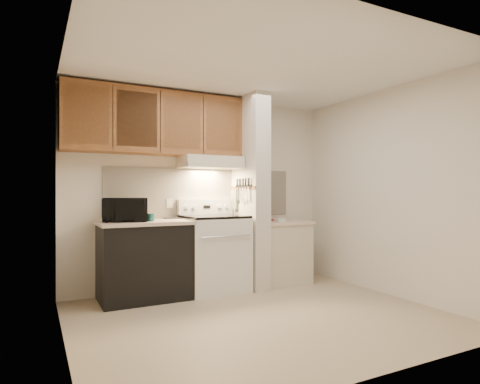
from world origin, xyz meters
TOP-DOWN VIEW (x-y plane):
  - floor at (0.00, 0.00)m, footprint 3.60×3.60m
  - ceiling at (0.00, 0.00)m, footprint 3.60×3.60m
  - wall_back at (0.00, 1.50)m, footprint 3.60×2.50m
  - wall_left at (-1.80, 0.00)m, footprint 0.02×3.00m
  - wall_right at (1.80, 0.00)m, footprint 0.02×3.00m
  - backsplash at (0.00, 1.49)m, footprint 2.60×0.02m
  - range_body at (0.00, 1.16)m, footprint 0.76×0.65m
  - oven_window at (0.00, 0.84)m, footprint 0.50×0.01m
  - oven_handle at (0.00, 0.80)m, footprint 0.65×0.02m
  - cooktop at (0.00, 1.16)m, footprint 0.74×0.64m
  - range_backguard at (0.00, 1.44)m, footprint 0.76×0.08m
  - range_display at (0.00, 1.40)m, footprint 0.10×0.01m
  - range_knob_left_outer at (-0.28, 1.40)m, footprint 0.05×0.02m
  - range_knob_left_inner at (-0.18, 1.40)m, footprint 0.05×0.02m
  - range_knob_right_inner at (0.18, 1.40)m, footprint 0.05×0.02m
  - range_knob_right_outer at (0.28, 1.40)m, footprint 0.05×0.02m
  - dishwasher_front at (-0.88, 1.17)m, footprint 1.00×0.63m
  - left_countertop at (-0.88, 1.17)m, footprint 1.04×0.67m
  - spoon_rest at (-0.48, 1.36)m, footprint 0.23×0.13m
  - teal_jar at (-0.83, 1.06)m, footprint 0.10×0.10m
  - outlet at (-0.48, 1.48)m, footprint 0.08×0.01m
  - microwave at (-1.10, 1.15)m, footprint 0.55×0.43m
  - partition_pillar at (0.51, 1.15)m, footprint 0.22×0.70m
  - pillar_trim at (0.39, 1.15)m, footprint 0.01×0.70m
  - knife_strip at (0.39, 1.10)m, footprint 0.02×0.42m
  - knife_blade_a at (0.38, 0.95)m, footprint 0.01×0.03m
  - knife_handle_a at (0.38, 0.94)m, footprint 0.02×0.02m
  - knife_blade_b at (0.38, 1.03)m, footprint 0.01×0.04m
  - knife_handle_b at (0.38, 1.02)m, footprint 0.02×0.02m
  - knife_blade_c at (0.38, 1.10)m, footprint 0.01×0.04m
  - knife_handle_c at (0.38, 1.09)m, footprint 0.02×0.02m
  - knife_blade_d at (0.38, 1.17)m, footprint 0.01×0.04m
  - knife_handle_d at (0.38, 1.18)m, footprint 0.02×0.02m
  - knife_blade_e at (0.38, 1.25)m, footprint 0.01×0.04m
  - knife_handle_e at (0.38, 1.26)m, footprint 0.02×0.02m
  - oven_mitt at (0.38, 1.32)m, footprint 0.03×0.11m
  - right_cab_base at (0.97, 1.15)m, footprint 0.70×0.60m
  - right_countertop at (0.97, 1.15)m, footprint 0.74×0.64m
  - red_folder at (0.90, 1.25)m, footprint 0.27×0.32m
  - white_box at (0.92, 1.05)m, footprint 0.14×0.09m
  - range_hood at (0.00, 1.28)m, footprint 0.78×0.44m
  - hood_lip at (0.00, 1.07)m, footprint 0.78×0.04m
  - upper_cabinets at (-0.69, 1.32)m, footprint 2.18×0.33m
  - cab_door_a at (-1.51, 1.17)m, footprint 0.46×0.01m
  - cab_gap_a at (-1.23, 1.16)m, footprint 0.01×0.01m
  - cab_door_b at (-0.96, 1.17)m, footprint 0.46×0.01m
  - cab_gap_b at (-0.69, 1.16)m, footprint 0.01×0.01m
  - cab_door_c at (-0.42, 1.17)m, footprint 0.46×0.01m
  - cab_gap_c at (-0.14, 1.16)m, footprint 0.01×0.01m
  - cab_door_d at (0.13, 1.17)m, footprint 0.46×0.01m

SIDE VIEW (x-z plane):
  - floor at x=0.00m, z-range 0.00..0.00m
  - right_cab_base at x=0.97m, z-range 0.00..0.81m
  - dishwasher_front at x=-0.88m, z-range 0.00..0.87m
  - range_body at x=0.00m, z-range 0.00..0.92m
  - oven_window at x=0.00m, z-range 0.35..0.65m
  - oven_handle at x=0.00m, z-range 0.71..0.73m
  - right_countertop at x=0.97m, z-range 0.81..0.85m
  - red_folder at x=0.90m, z-range 0.85..0.86m
  - white_box at x=0.92m, z-range 0.85..0.89m
  - left_countertop at x=-0.88m, z-range 0.87..0.91m
  - spoon_rest at x=-0.48m, z-range 0.91..0.93m
  - cooktop at x=0.00m, z-range 0.92..0.95m
  - teal_jar at x=-0.83m, z-range 0.91..1.00m
  - microwave at x=-1.10m, z-range 0.91..1.18m
  - range_backguard at x=0.00m, z-range 0.95..1.15m
  - range_display at x=0.00m, z-range 1.03..1.07m
  - range_knob_left_outer at x=-0.28m, z-range 1.03..1.07m
  - range_knob_left_inner at x=-0.18m, z-range 1.03..1.07m
  - range_knob_right_inner at x=0.18m, z-range 1.03..1.07m
  - range_knob_right_outer at x=0.28m, z-range 1.03..1.07m
  - outlet at x=-0.48m, z-range 1.04..1.16m
  - oven_mitt at x=0.38m, z-range 1.01..1.28m
  - knife_blade_c at x=0.38m, z-range 1.10..1.30m
  - knife_blade_b at x=0.38m, z-range 1.12..1.30m
  - knife_blade_e at x=0.38m, z-range 1.12..1.30m
  - knife_blade_a at x=0.38m, z-range 1.14..1.30m
  - knife_blade_d at x=0.38m, z-range 1.14..1.30m
  - backsplash at x=0.00m, z-range 0.92..1.55m
  - wall_back at x=0.00m, z-range 1.24..1.26m
  - wall_left at x=-1.80m, z-range 0.00..2.50m
  - wall_right at x=1.80m, z-range 0.00..2.50m
  - partition_pillar at x=0.51m, z-range 0.00..2.50m
  - pillar_trim at x=0.39m, z-range 1.28..1.32m
  - knife_strip at x=0.39m, z-range 1.30..1.34m
  - knife_handle_a at x=0.38m, z-range 1.32..1.42m
  - knife_handle_b at x=0.38m, z-range 1.32..1.42m
  - knife_handle_c at x=0.38m, z-range 1.32..1.42m
  - knife_handle_d at x=0.38m, z-range 1.32..1.42m
  - knife_handle_e at x=0.38m, z-range 1.32..1.42m
  - hood_lip at x=0.00m, z-range 1.55..1.61m
  - range_hood at x=0.00m, z-range 1.55..1.70m
  - upper_cabinets at x=-0.69m, z-range 1.70..2.47m
  - cab_door_a at x=-1.51m, z-range 1.77..2.40m
  - cab_gap_a at x=-1.23m, z-range 1.72..2.45m
  - cab_door_b at x=-0.96m, z-range 1.77..2.40m
  - cab_gap_b at x=-0.69m, z-range 1.72..2.45m
  - cab_door_c at x=-0.42m, z-range 1.77..2.40m
  - cab_gap_c at x=-0.14m, z-range 1.72..2.45m
  - cab_door_d at x=0.13m, z-range 1.77..2.40m
  - ceiling at x=0.00m, z-range 2.50..2.50m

